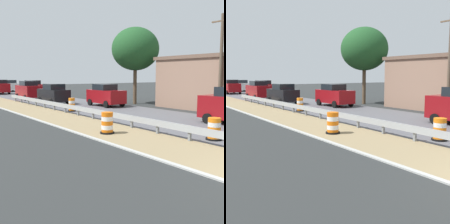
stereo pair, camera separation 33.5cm
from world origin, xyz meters
The scene contains 11 objects.
traffic_barrel_nearest centered at (3.05, 4.76, 0.46)m, with size 0.72×0.72×1.02m.
traffic_barrel_close centered at (-0.05, 8.83, 0.49)m, with size 0.73×0.73×1.09m.
traffic_barrel_mid centered at (2.80, 17.89, 0.49)m, with size 0.63×0.63×1.09m.
car_trailing_near_lane centered at (7.47, 38.45, 1.07)m, with size 2.18×4.58×2.14m.
car_lead_far_lane centered at (4.31, 24.61, 1.02)m, with size 2.02×4.26×2.04m.
car_mid_far_lane centered at (7.63, 49.75, 1.01)m, with size 2.02×4.80×2.02m.
car_trailing_far_lane centered at (4.18, 31.50, 1.11)m, with size 2.11×4.79×2.22m.
car_distant_b centered at (4.09, 43.74, 1.10)m, with size 2.23×4.74×2.19m.
car_distant_c centered at (7.36, 19.62, 1.04)m, with size 2.11×4.05×2.09m.
utility_pole_near centered at (10.77, 9.71, 3.82)m, with size 0.24×1.80×7.33m.
tree_roadside centered at (10.94, 19.55, 5.50)m, with size 4.75×4.75×7.66m.
Camera 2 is at (-8.16, -3.28, 2.97)m, focal length 46.80 mm.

